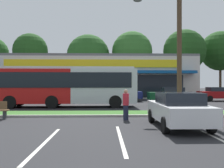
% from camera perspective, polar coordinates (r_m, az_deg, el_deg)
% --- Properties ---
extents(grass_median, '(56.00, 2.20, 0.12)m').
position_cam_1_polar(grass_median, '(15.74, -6.57, -6.61)').
color(grass_median, '#386B28').
rests_on(grass_median, ground_plane).
extents(curb_lip, '(56.00, 0.24, 0.12)m').
position_cam_1_polar(curb_lip, '(14.53, -6.99, -7.16)').
color(curb_lip, '#99968C').
rests_on(curb_lip, ground_plane).
extents(parking_stripe_1, '(0.12, 4.80, 0.01)m').
position_cam_1_polar(parking_stripe_1, '(8.49, -14.91, -12.66)').
color(parking_stripe_1, silver).
rests_on(parking_stripe_1, ground_plane).
extents(parking_stripe_2, '(0.12, 4.80, 0.01)m').
position_cam_1_polar(parking_stripe_2, '(8.87, 1.95, -12.11)').
color(parking_stripe_2, silver).
rests_on(parking_stripe_2, ground_plane).
extents(storefront_building, '(27.28, 12.47, 5.75)m').
position_cam_1_polar(storefront_building, '(37.19, -4.06, 1.51)').
color(storefront_building, beige).
rests_on(storefront_building, ground_plane).
extents(tree_left, '(5.93, 5.93, 10.64)m').
position_cam_1_polar(tree_left, '(46.22, -17.94, 7.15)').
color(tree_left, '#473323').
rests_on(tree_left, ground_plane).
extents(tree_mid_left, '(7.52, 7.52, 10.59)m').
position_cam_1_polar(tree_mid_left, '(44.80, -5.38, 6.30)').
color(tree_mid_left, '#473323').
rests_on(tree_mid_left, ground_plane).
extents(tree_mid, '(7.10, 7.10, 11.18)m').
position_cam_1_polar(tree_mid, '(45.03, 4.54, 7.28)').
color(tree_mid, '#473323').
rests_on(tree_mid, ground_plane).
extents(tree_mid_right, '(7.36, 7.36, 11.42)m').
position_cam_1_polar(tree_mid_right, '(46.29, 16.03, 7.23)').
color(tree_mid_right, '#473323').
rests_on(tree_mid_right, ground_plane).
extents(tree_right, '(7.44, 7.44, 11.88)m').
position_cam_1_polar(tree_right, '(52.36, 23.23, 6.84)').
color(tree_right, '#473323').
rests_on(tree_right, ground_plane).
extents(utility_pole, '(3.04, 2.40, 10.15)m').
position_cam_1_polar(utility_pole, '(16.64, 14.46, 12.32)').
color(utility_pole, '#4C3826').
rests_on(utility_pole, ground_plane).
extents(city_bus, '(11.58, 2.90, 3.25)m').
position_cam_1_polar(city_bus, '(20.92, -10.49, -0.31)').
color(city_bus, '#B71414').
rests_on(city_bus, ground_plane).
extents(car_0, '(1.95, 4.58, 1.51)m').
position_cam_1_polar(car_0, '(11.28, 14.60, -5.55)').
color(car_0, silver).
rests_on(car_0, ground_plane).
extents(car_1, '(4.39, 2.00, 1.59)m').
position_cam_1_polar(car_1, '(27.29, 2.00, -2.25)').
color(car_1, navy).
rests_on(car_1, ground_plane).
extents(car_2, '(4.47, 1.91, 1.54)m').
position_cam_1_polar(car_2, '(30.46, 22.91, -2.05)').
color(car_2, maroon).
rests_on(car_2, ground_plane).
extents(car_4, '(4.54, 1.99, 1.54)m').
position_cam_1_polar(car_4, '(26.55, 13.14, -2.36)').
color(car_4, '#0C3F1E').
rests_on(car_4, ground_plane).
extents(pedestrian_near_bench, '(0.32, 0.32, 1.59)m').
position_cam_1_polar(pedestrian_near_bench, '(13.17, 3.14, -4.67)').
color(pedestrian_near_bench, '#1E2338').
rests_on(pedestrian_near_bench, ground_plane).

